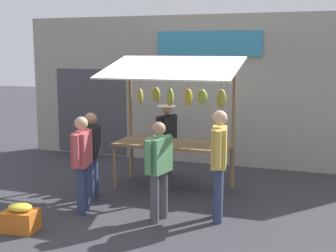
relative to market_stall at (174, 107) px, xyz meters
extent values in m
plane|color=#38383D|center=(0.00, 0.04, -1.55)|extent=(40.00, 40.00, 0.00)
cube|color=#9E998E|center=(0.00, -2.16, 0.15)|extent=(9.00, 0.25, 3.40)
cube|color=teal|center=(-0.12, -2.02, 1.20)|extent=(2.40, 0.06, 0.56)
cube|color=#47474C|center=(2.88, -2.03, -0.45)|extent=(1.90, 0.04, 2.10)
cube|color=olive|center=(0.00, 0.04, -0.70)|extent=(2.20, 0.90, 0.05)
cylinder|color=olive|center=(1.04, 0.43, -1.14)|extent=(0.06, 0.06, 0.83)
cylinder|color=olive|center=(-1.04, 0.43, -1.14)|extent=(0.06, 0.06, 0.83)
cylinder|color=olive|center=(1.04, -0.35, -1.14)|extent=(0.06, 0.06, 0.83)
cylinder|color=olive|center=(-1.04, -0.35, -1.14)|extent=(0.06, 0.06, 0.83)
cylinder|color=olive|center=(1.06, -0.36, -0.38)|extent=(0.07, 0.07, 2.35)
cylinder|color=olive|center=(-1.06, -0.36, -0.38)|extent=(0.07, 0.07, 2.35)
cylinder|color=olive|center=(0.00, -0.36, 0.60)|extent=(2.12, 0.06, 0.06)
cube|color=beige|center=(0.00, 0.19, 0.75)|extent=(2.50, 1.46, 0.39)
cylinder|color=brown|center=(-0.81, -0.36, 0.47)|extent=(0.01, 0.01, 0.26)
ellipsoid|color=gold|center=(-0.81, -0.36, 0.16)|extent=(0.25, 0.23, 0.35)
cylinder|color=brown|center=(-0.45, -0.34, 0.46)|extent=(0.01, 0.01, 0.27)
ellipsoid|color=#B2CC4C|center=(-0.45, -0.34, 0.18)|extent=(0.24, 0.22, 0.29)
cylinder|color=brown|center=(-0.18, -0.31, 0.47)|extent=(0.01, 0.01, 0.26)
ellipsoid|color=yellow|center=(-0.18, -0.31, 0.16)|extent=(0.21, 0.22, 0.34)
cylinder|color=brown|center=(0.19, -0.31, 0.47)|extent=(0.01, 0.01, 0.26)
ellipsoid|color=#B2CC4C|center=(0.19, -0.31, 0.16)|extent=(0.22, 0.23, 0.35)
cylinder|color=brown|center=(0.51, -0.36, 0.47)|extent=(0.01, 0.01, 0.26)
ellipsoid|color=gold|center=(0.51, -0.36, 0.19)|extent=(0.19, 0.15, 0.30)
cylinder|color=brown|center=(0.83, -0.31, 0.45)|extent=(0.01, 0.01, 0.29)
ellipsoid|color=gold|center=(0.83, -0.31, 0.15)|extent=(0.14, 0.16, 0.32)
ellipsoid|color=gold|center=(0.48, 0.08, -0.62)|extent=(0.21, 0.21, 0.10)
sphere|color=#729E4C|center=(0.24, 0.35, -0.57)|extent=(0.20, 0.20, 0.20)
cylinder|color=#4C4C51|center=(0.37, -0.83, -1.18)|extent=(0.14, 0.14, 0.75)
cylinder|color=#4C4C51|center=(0.43, -0.59, -1.18)|extent=(0.14, 0.14, 0.75)
cube|color=black|center=(0.40, -0.71, -0.54)|extent=(0.32, 0.49, 0.53)
cylinder|color=black|center=(0.33, -0.99, -0.52)|extent=(0.09, 0.09, 0.49)
cylinder|color=black|center=(0.47, -0.44, -0.52)|extent=(0.09, 0.09, 0.49)
sphere|color=tan|center=(0.40, -0.71, -0.14)|extent=(0.21, 0.21, 0.21)
cylinder|color=beige|center=(0.40, -0.71, -0.08)|extent=(0.39, 0.39, 0.02)
cylinder|color=navy|center=(0.93, 1.90, -1.16)|extent=(0.14, 0.14, 0.78)
cylinder|color=navy|center=(0.99, 1.65, -1.16)|extent=(0.14, 0.14, 0.78)
cube|color=#BF4C51|center=(0.96, 1.77, -0.50)|extent=(0.32, 0.51, 0.55)
cylinder|color=#BF4C51|center=(0.89, 2.06, -0.48)|extent=(0.09, 0.09, 0.51)
cylinder|color=#BF4C51|center=(1.02, 1.49, -0.48)|extent=(0.09, 0.09, 0.51)
sphere|color=tan|center=(0.96, 1.77, -0.09)|extent=(0.21, 0.21, 0.21)
cylinder|color=navy|center=(1.10, 1.28, -1.17)|extent=(0.14, 0.14, 0.77)
cylinder|color=navy|center=(1.16, 1.03, -1.17)|extent=(0.14, 0.14, 0.77)
cube|color=black|center=(1.13, 1.15, -0.51)|extent=(0.31, 0.50, 0.54)
cylinder|color=black|center=(1.07, 1.44, -0.49)|extent=(0.09, 0.09, 0.50)
cylinder|color=black|center=(1.19, 0.87, -0.49)|extent=(0.09, 0.09, 0.50)
sphere|color=#A87A5B|center=(1.13, 1.15, -0.11)|extent=(0.21, 0.21, 0.21)
cylinder|color=navy|center=(-1.22, 1.53, -1.13)|extent=(0.14, 0.14, 0.85)
cylinder|color=navy|center=(-1.17, 1.25, -1.13)|extent=(0.14, 0.14, 0.85)
cube|color=gold|center=(-1.20, 1.39, -0.40)|extent=(0.31, 0.55, 0.60)
cylinder|color=gold|center=(-1.25, 1.70, -0.37)|extent=(0.09, 0.09, 0.55)
cylinder|color=gold|center=(-1.14, 1.08, -0.37)|extent=(0.09, 0.09, 0.55)
sphere|color=tan|center=(-1.20, 1.39, 0.05)|extent=(0.23, 0.23, 0.23)
cylinder|color=#4C4C51|center=(-0.31, 1.84, -1.17)|extent=(0.14, 0.14, 0.76)
cylinder|color=#4C4C51|center=(-0.36, 1.59, -1.17)|extent=(0.14, 0.14, 0.76)
cube|color=#518C5B|center=(-0.34, 1.72, -0.52)|extent=(0.31, 0.50, 0.54)
cylinder|color=#518C5B|center=(-0.28, 2.00, -0.49)|extent=(0.09, 0.09, 0.50)
cylinder|color=#518C5B|center=(-0.40, 1.43, -0.49)|extent=(0.09, 0.09, 0.50)
sphere|color=#A87A5B|center=(-0.34, 1.72, -0.11)|extent=(0.21, 0.21, 0.21)
cube|color=#D1661E|center=(1.42, 2.79, -1.40)|extent=(0.52, 0.42, 0.31)
ellipsoid|color=yellow|center=(1.42, 2.79, -1.19)|extent=(0.36, 0.28, 0.12)
camera|label=1|loc=(-2.76, 8.13, 1.06)|focal=49.43mm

